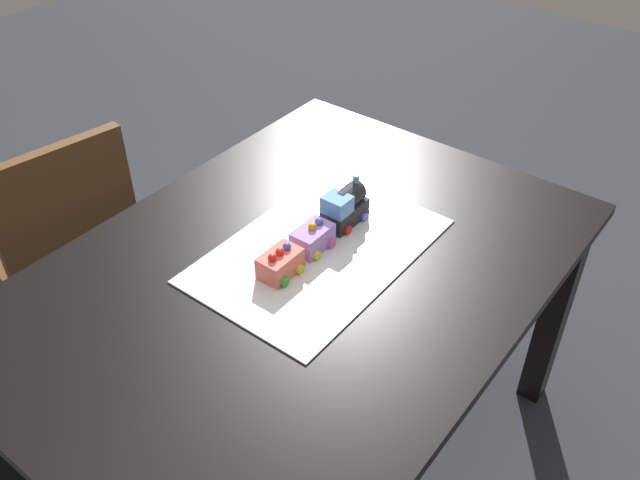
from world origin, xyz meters
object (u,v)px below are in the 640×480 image
at_px(chair, 63,245).
at_px(cake_car_flatbed_coral, 280,263).
at_px(dining_table, 299,301).
at_px(cake_locomotive, 345,207).
at_px(cake_car_hopper_lavender, 313,238).

xyz_separation_m(chair, cake_car_flatbed_coral, (-0.08, 0.82, 0.30)).
relative_size(dining_table, chair, 1.63).
height_order(chair, cake_car_flatbed_coral, chair).
height_order(cake_locomotive, cake_car_flatbed_coral, cake_locomotive).
relative_size(chair, cake_car_hopper_lavender, 8.60).
height_order(dining_table, cake_car_flatbed_coral, cake_car_flatbed_coral).
bearing_deg(cake_car_hopper_lavender, cake_locomotive, 180.00).
bearing_deg(cake_locomotive, chair, -68.41).
distance_m(chair, cake_car_flatbed_coral, 0.87).
relative_size(chair, cake_car_flatbed_coral, 8.60).
bearing_deg(cake_car_flatbed_coral, chair, -84.67).
relative_size(chair, cake_locomotive, 6.14).
bearing_deg(dining_table, cake_car_hopper_lavender, -167.20).
bearing_deg(cake_car_hopper_lavender, cake_car_flatbed_coral, 0.00).
xyz_separation_m(cake_locomotive, cake_car_hopper_lavender, (0.13, -0.00, -0.02)).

